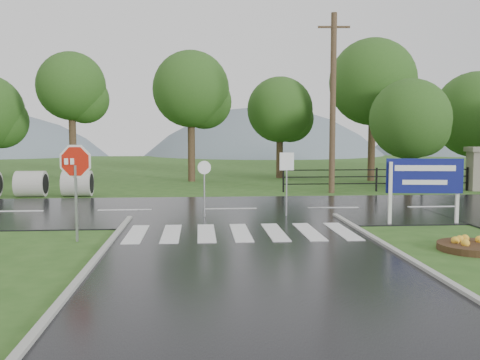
{
  "coord_description": "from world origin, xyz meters",
  "views": [
    {
      "loc": [
        -1.21,
        -10.24,
        2.92
      ],
      "look_at": [
        0.05,
        6.0,
        1.5
      ],
      "focal_mm": 40.0,
      "sensor_mm": 36.0,
      "label": 1
    }
  ],
  "objects": [
    {
      "name": "treeline",
      "position": [
        1.0,
        24.0,
        0.0
      ],
      "size": [
        83.2,
        5.2,
        10.0
      ],
      "color": "#224A17",
      "rests_on": "ground"
    },
    {
      "name": "fence_west",
      "position": [
        7.75,
        16.0,
        0.72
      ],
      "size": [
        9.58,
        0.08,
        1.2
      ],
      "color": "black",
      "rests_on": "ground"
    },
    {
      "name": "hills",
      "position": [
        3.49,
        65.0,
        -15.54
      ],
      "size": [
        102.0,
        48.0,
        48.0
      ],
      "color": "slate",
      "rests_on": "ground"
    },
    {
      "name": "main_road",
      "position": [
        0.0,
        10.0,
        0.0
      ],
      "size": [
        90.0,
        8.0,
        0.04
      ],
      "primitive_type": "cube",
      "color": "black",
      "rests_on": "ground"
    },
    {
      "name": "stop_sign",
      "position": [
        -4.5,
        4.34,
        1.94
      ],
      "size": [
        1.22,
        0.3,
        2.8
      ],
      "color": "#939399",
      "rests_on": "ground"
    },
    {
      "name": "entrance_tree_left",
      "position": [
        10.02,
        17.5,
        3.67
      ],
      "size": [
        4.27,
        4.27,
        5.83
      ],
      "color": "#3D2B1C",
      "rests_on": "ground"
    },
    {
      "name": "crosswalk",
      "position": [
        0.0,
        5.0,
        0.06
      ],
      "size": [
        6.5,
        2.8,
        0.02
      ],
      "color": "silver",
      "rests_on": "ground"
    },
    {
      "name": "pillar_west",
      "position": [
        13.0,
        16.0,
        1.18
      ],
      "size": [
        1.0,
        1.0,
        2.24
      ],
      "color": "gray",
      "rests_on": "ground"
    },
    {
      "name": "reg_sign_small",
      "position": [
        1.84,
        8.07,
        1.59
      ],
      "size": [
        0.5,
        0.07,
        2.26
      ],
      "color": "#939399",
      "rests_on": "ground"
    },
    {
      "name": "reg_sign_round",
      "position": [
        -1.02,
        8.13,
        1.28
      ],
      "size": [
        0.46,
        0.09,
        1.99
      ],
      "color": "#939399",
      "rests_on": "ground"
    },
    {
      "name": "estate_billboard",
      "position": [
        6.0,
        6.28,
        1.46
      ],
      "size": [
        2.42,
        0.36,
        2.12
      ],
      "color": "silver",
      "rests_on": "ground"
    },
    {
      "name": "utility_pole_east",
      "position": [
        5.32,
        15.5,
        4.42
      ],
      "size": [
        1.55,
        0.29,
        8.7
      ],
      "color": "#473523",
      "rests_on": "ground"
    },
    {
      "name": "flower_bed",
      "position": [
        5.62,
        2.44,
        0.13
      ],
      "size": [
        1.7,
        1.7,
        0.34
      ],
      "color": "#332111",
      "rests_on": "ground"
    },
    {
      "name": "ground",
      "position": [
        0.0,
        0.0,
        0.0
      ],
      "size": [
        120.0,
        120.0,
        0.0
      ],
      "primitive_type": "plane",
      "color": "#2C541C",
      "rests_on": "ground"
    }
  ]
}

